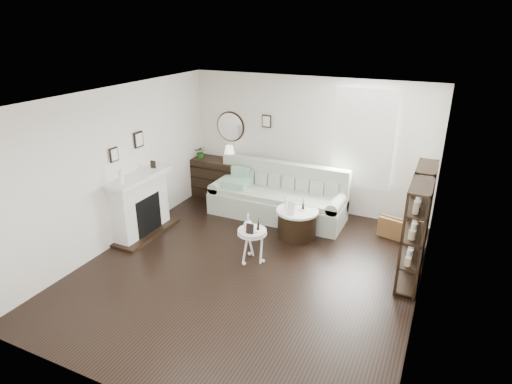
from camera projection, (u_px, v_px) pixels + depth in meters
The scene contains 18 objects.
room at pixel (344, 137), 8.19m from camera, with size 5.50×5.50×5.50m.
fireplace at pixel (141, 207), 7.76m from camera, with size 0.50×1.40×1.84m.
shelf_unit_far at pixel (420, 213), 6.89m from camera, with size 0.30×0.80×1.60m.
shelf_unit_near at pixel (414, 236), 6.14m from camera, with size 0.30×0.80×1.60m.
sofa at pixel (278, 199), 8.56m from camera, with size 2.68×0.93×1.04m.
quilt at pixel (236, 183), 8.69m from camera, with size 0.55×0.45×0.14m, color #238266.
suitcase at pixel (394, 228), 7.73m from camera, with size 0.56×0.19×0.37m, color brown.
dresser at pixel (215, 177), 9.51m from camera, with size 1.28×0.55×0.85m.
table_lamp at pixel (229, 154), 9.14m from camera, with size 0.22×0.22×0.35m, color #F6EACF, non-canonical shape.
potted_plant at pixel (201, 152), 9.38m from camera, with size 0.25×0.22×0.28m, color #195016.
drum_table at pixel (297, 223), 7.75m from camera, with size 0.76×0.76×0.53m.
pedestal_table at pixel (252, 233), 6.84m from camera, with size 0.47×0.47×0.57m.
eiffel_drum at pixel (303, 204), 7.62m from camera, with size 0.12×0.12×0.20m, color black, non-canonical shape.
bottle_drum at pixel (286, 203), 7.60m from camera, with size 0.06×0.06×0.27m, color silver.
card_frame_drum at pixel (291, 208), 7.47m from camera, with size 0.16×0.01×0.22m, color white.
eiffel_ped at pixel (258, 225), 6.78m from camera, with size 0.11×0.11×0.19m, color black, non-canonical shape.
flask_ped at pixel (248, 221), 6.82m from camera, with size 0.14×0.14×0.26m, color silver, non-canonical shape.
card_frame_ped at pixel (250, 229), 6.68m from camera, with size 0.12×0.01×0.16m, color black.
Camera 1 is at (2.57, -5.25, 3.69)m, focal length 30.00 mm.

